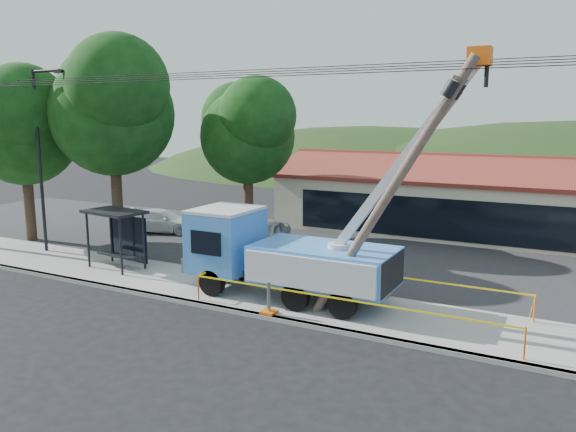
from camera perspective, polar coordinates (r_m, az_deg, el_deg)
The scene contains 16 objects.
ground at distance 18.00m, azimuth -6.88°, elevation -12.20°, with size 120.00×120.00×0.00m, color black.
curb at distance 19.61m, azimuth -3.35°, elevation -9.99°, with size 60.00×0.25×0.15m, color #ACAAA1.
sidewalk at distance 21.17m, azimuth -0.66°, elevation -8.44°, with size 60.00×4.00×0.15m, color #ACAAA1.
parking_lot at distance 28.19m, azimuth 7.12°, elevation -3.84°, with size 60.00×12.00×0.10m, color #28282B.
strip_mall at distance 34.43m, azimuth 18.19°, elevation 1.38°, with size 22.50×8.53×4.67m.
streetlight at distance 29.91m, azimuth -23.74°, elevation 6.38°, with size 2.13×0.22×9.00m.
tree_west_near at distance 30.56m, azimuth -17.45°, elevation 11.00°, with size 7.56×6.72×10.80m.
tree_west_far at distance 33.34m, azimuth -25.37°, elevation 8.69°, with size 6.84×6.08×9.48m.
tree_lot at distance 31.38m, azimuth -4.15°, elevation 8.99°, with size 6.30×5.60×8.94m.
hill_west at distance 73.22m, azimuth 8.08°, elevation 4.68°, with size 78.40×56.00×28.00m, color #1E3613.
utility_truck at distance 20.78m, azimuth -0.47°, elevation -3.75°, with size 10.73×4.24×8.63m.
leaning_pole at distance 17.84m, azimuth 10.90°, elevation 3.34°, with size 5.17×1.72×8.53m.
bus_shelter at distance 25.92m, azimuth -16.86°, elevation -0.91°, with size 2.87×1.99×2.59m.
caution_tape at distance 19.71m, azimuth 7.00°, elevation -7.51°, with size 11.17×3.32×0.96m.
car_silver at distance 29.27m, azimuth -2.18°, elevation -3.35°, with size 1.59×3.95×1.35m, color #A8A9AF.
car_white at distance 33.84m, azimuth -12.70°, elevation -1.75°, with size 1.85×4.55×1.32m, color white.
Camera 1 is at (9.57, -13.64, 6.81)m, focal length 35.00 mm.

